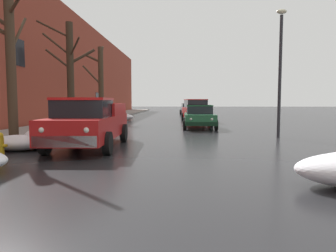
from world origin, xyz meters
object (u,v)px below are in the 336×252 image
(pickup_truck_red_approaching_near_lane, at_px, (89,123))
(fire_hydrant, at_px, (0,144))
(bare_tree_mid_block, at_px, (70,73))
(bare_tree_far_down_block, at_px, (100,81))
(sedan_maroon_parked_far_down_block, at_px, (191,110))
(bare_tree_second_along_sidewalk, at_px, (9,57))
(street_lamp_post, at_px, (280,67))
(sedan_green_parked_kerbside_close, at_px, (199,116))
(suv_red_parked_kerbside_mid, at_px, (195,110))
(sedan_grey_queued_behind_truck, at_px, (188,109))

(pickup_truck_red_approaching_near_lane, distance_m, fire_hydrant, 2.83)
(pickup_truck_red_approaching_near_lane, relative_size, fire_hydrant, 7.50)
(bare_tree_mid_block, bearing_deg, bare_tree_far_down_block, 90.35)
(pickup_truck_red_approaching_near_lane, bearing_deg, sedan_maroon_parked_far_down_block, 78.13)
(fire_hydrant, bearing_deg, sedan_maroon_parked_far_down_block, 73.60)
(bare_tree_second_along_sidewalk, distance_m, pickup_truck_red_approaching_near_lane, 4.11)
(bare_tree_second_along_sidewalk, bearing_deg, street_lamp_post, 13.19)
(sedan_green_parked_kerbside_close, height_order, suv_red_parked_kerbside_mid, suv_red_parked_kerbside_mid)
(bare_tree_mid_block, bearing_deg, bare_tree_second_along_sidewalk, -90.55)
(suv_red_parked_kerbside_mid, distance_m, sedan_maroon_parked_far_down_block, 6.09)
(street_lamp_post, bearing_deg, sedan_green_parked_kerbside_close, 124.55)
(sedan_green_parked_kerbside_close, bearing_deg, pickup_truck_red_approaching_near_lane, -118.23)
(sedan_green_parked_kerbside_close, distance_m, sedan_grey_queued_behind_truck, 19.09)
(bare_tree_mid_block, relative_size, sedan_maroon_parked_far_down_block, 1.51)
(pickup_truck_red_approaching_near_lane, xyz_separation_m, sedan_grey_queued_behind_truck, (4.09, 27.20, -0.13))
(pickup_truck_red_approaching_near_lane, height_order, sedan_green_parked_kerbside_close, pickup_truck_red_approaching_near_lane)
(bare_tree_mid_block, relative_size, bare_tree_far_down_block, 1.00)
(pickup_truck_red_approaching_near_lane, bearing_deg, bare_tree_far_down_block, 103.19)
(bare_tree_second_along_sidewalk, relative_size, sedan_grey_queued_behind_truck, 1.49)
(suv_red_parked_kerbside_mid, bearing_deg, sedan_green_parked_kerbside_close, -90.31)
(sedan_green_parked_kerbside_close, bearing_deg, bare_tree_far_down_block, 143.68)
(bare_tree_mid_block, xyz_separation_m, sedan_green_parked_kerbside_close, (7.52, 1.22, -2.51))
(suv_red_parked_kerbside_mid, relative_size, street_lamp_post, 0.79)
(sedan_maroon_parked_far_down_block, bearing_deg, suv_red_parked_kerbside_mid, -88.91)
(pickup_truck_red_approaching_near_lane, distance_m, street_lamp_post, 8.66)
(pickup_truck_red_approaching_near_lane, bearing_deg, street_lamp_post, 23.49)
(fire_hydrant, bearing_deg, bare_tree_second_along_sidewalk, 112.36)
(sedan_maroon_parked_far_down_block, height_order, sedan_grey_queued_behind_truck, same)
(sedan_grey_queued_behind_truck, bearing_deg, fire_hydrant, -102.30)
(bare_tree_second_along_sidewalk, height_order, sedan_grey_queued_behind_truck, bare_tree_second_along_sidewalk)
(bare_tree_mid_block, relative_size, sedan_green_parked_kerbside_close, 1.52)
(suv_red_parked_kerbside_mid, relative_size, sedan_grey_queued_behind_truck, 1.10)
(bare_tree_mid_block, height_order, sedan_green_parked_kerbside_close, bare_tree_mid_block)
(bare_tree_mid_block, relative_size, suv_red_parked_kerbside_mid, 1.43)
(sedan_green_parked_kerbside_close, xyz_separation_m, fire_hydrant, (-6.56, -9.80, -0.40))
(bare_tree_far_down_block, relative_size, street_lamp_post, 1.13)
(sedan_maroon_parked_far_down_block, height_order, street_lamp_post, street_lamp_post)
(bare_tree_far_down_block, relative_size, fire_hydrant, 9.02)
(sedan_grey_queued_behind_truck, distance_m, fire_hydrant, 29.57)
(pickup_truck_red_approaching_near_lane, bearing_deg, bare_tree_mid_block, 114.63)
(bare_tree_far_down_block, height_order, fire_hydrant, bare_tree_far_down_block)
(bare_tree_mid_block, xyz_separation_m, suv_red_parked_kerbside_mid, (7.55, 7.35, -2.27))
(fire_hydrant, bearing_deg, bare_tree_far_down_block, 93.71)
(bare_tree_far_down_block, bearing_deg, sedan_green_parked_kerbside_close, -36.32)
(sedan_grey_queued_behind_truck, bearing_deg, street_lamp_post, -81.52)
(bare_tree_far_down_block, bearing_deg, suv_red_parked_kerbside_mid, 4.30)
(bare_tree_second_along_sidewalk, distance_m, suv_red_parked_kerbside_mid, 15.64)
(suv_red_parked_kerbside_mid, xyz_separation_m, fire_hydrant, (-6.60, -15.93, -0.63))
(suv_red_parked_kerbside_mid, xyz_separation_m, sedan_grey_queued_behind_truck, (-0.29, 12.96, -0.24))
(pickup_truck_red_approaching_near_lane, relative_size, sedan_grey_queued_behind_truck, 1.31)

